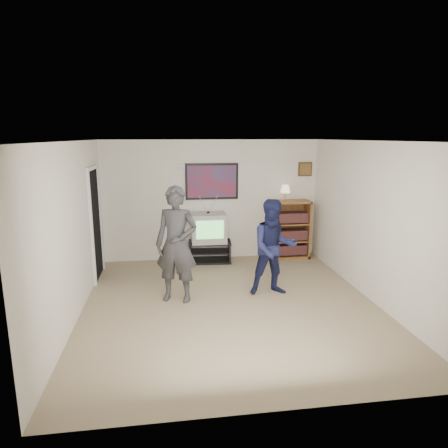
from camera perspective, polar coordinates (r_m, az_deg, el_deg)
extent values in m
cube|color=#706347|center=(6.34, 0.93, -11.44)|extent=(4.50, 5.00, 0.01)
cube|color=white|center=(5.80, 1.02, 11.78)|extent=(4.50, 5.00, 0.01)
cube|color=white|center=(8.38, -1.75, 3.39)|extent=(4.50, 0.01, 2.50)
cube|color=white|center=(6.02, -20.69, -1.01)|extent=(0.01, 5.00, 2.50)
cube|color=white|center=(6.68, 20.41, 0.27)|extent=(0.01, 5.00, 2.50)
cube|color=black|center=(8.28, -2.05, -2.63)|extent=(0.91, 0.55, 0.04)
cube|color=black|center=(8.39, -2.03, -5.23)|extent=(0.91, 0.55, 0.04)
cube|color=black|center=(8.30, -4.83, -4.04)|extent=(0.08, 0.47, 0.43)
cube|color=black|center=(8.39, 0.71, -3.83)|extent=(0.08, 0.47, 0.43)
imported|color=#303032|center=(6.26, -6.79, -2.93)|extent=(0.78, 0.63, 1.84)
imported|color=#171B3F|center=(6.55, 7.12, -3.36)|extent=(0.78, 0.61, 1.59)
cube|color=white|center=(6.35, -7.06, 0.42)|extent=(0.05, 0.12, 0.03)
cube|color=white|center=(6.75, 6.96, -0.51)|extent=(0.06, 0.11, 0.03)
cube|color=black|center=(8.30, -1.75, 6.10)|extent=(1.10, 0.03, 0.75)
cube|color=white|center=(8.23, -5.61, 8.09)|extent=(0.28, 0.02, 0.14)
cube|color=#3F2B14|center=(8.73, 11.51, 7.69)|extent=(0.30, 0.03, 0.30)
cube|color=black|center=(7.60, -17.92, -0.07)|extent=(0.03, 0.85, 2.00)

